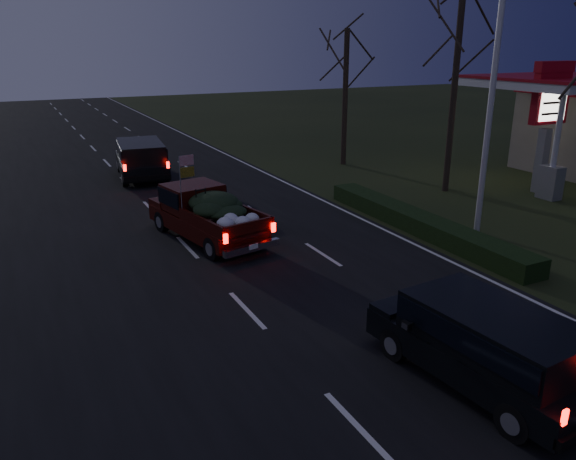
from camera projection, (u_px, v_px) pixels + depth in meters
name	position (u px, v px, depth m)	size (l,w,h in m)	color
ground	(247.00, 311.00, 13.86)	(120.00, 120.00, 0.00)	black
road_asphalt	(247.00, 310.00, 13.85)	(14.00, 120.00, 0.02)	black
hedge_row	(420.00, 223.00, 19.61)	(1.00, 10.00, 0.60)	black
light_pole	(495.00, 69.00, 17.84)	(0.50, 0.90, 9.16)	silver
gas_price_pylon	(549.00, 105.00, 23.68)	(2.00, 0.41, 5.57)	gray
gas_canopy	(564.00, 88.00, 25.20)	(7.10, 6.10, 4.88)	silver
bare_tree_mid	(459.00, 41.00, 23.08)	(3.60, 3.60, 8.50)	black
bare_tree_far	(346.00, 64.00, 28.95)	(3.60, 3.60, 7.00)	black
pickup_truck	(206.00, 211.00, 18.62)	(2.82, 5.24, 2.61)	#3E0D08
lead_suv	(141.00, 156.00, 27.10)	(2.67, 5.24, 1.45)	black
rear_suv	(488.00, 340.00, 10.54)	(2.37, 4.68, 1.30)	black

